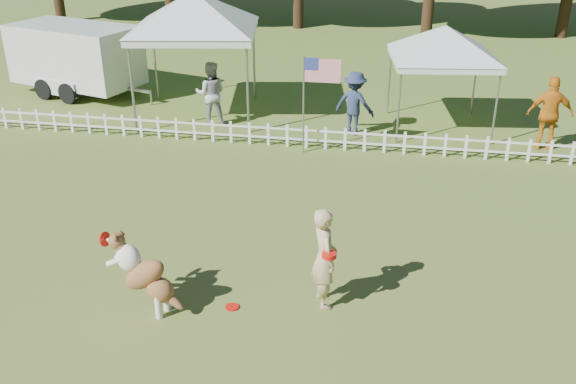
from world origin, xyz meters
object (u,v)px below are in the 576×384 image
Objects in this scene: cargo_trailer at (76,59)px; dog at (146,275)px; flag_pole at (303,106)px; handler at (324,258)px; spectator_b at (355,103)px; spectator_c at (550,114)px; canopy_tent_left at (197,56)px; spectator_a at (211,93)px; canopy_tent_right at (441,79)px; frisbee_on_turf at (232,307)px.

dog is at bearing -41.96° from cargo_trailer.
flag_pole is at bearing 92.58° from dog.
spectator_b is at bearing -21.78° from handler.
canopy_tent_left is at bearing -7.11° from spectator_c.
spectator_c is at bearing 166.38° from spectator_a.
cargo_trailer is 14.33m from spectator_c.
dog is 10.72m from canopy_tent_right.
dog is 0.37× the size of canopy_tent_left.
canopy_tent_right is 2.47m from spectator_b.
canopy_tent_right is at bearing -9.40° from canopy_tent_left.
spectator_c is (4.75, 7.76, 0.10)m from handler.
spectator_c is (4.94, -0.27, 0.09)m from spectator_b.
frisbee_on_turf is at bearing 52.45° from spectator_c.
canopy_tent_left is 2.02× the size of spectator_b.
canopy_tent_left is (-4.82, 8.88, 0.88)m from handler.
flag_pole is 3.37m from spectator_a.
canopy_tent_right reaches higher than frisbee_on_turf.
handler is 1.70m from frisbee_on_turf.
dog is at bearing -123.94° from canopy_tent_right.
canopy_tent_right is 0.55× the size of cargo_trailer.
spectator_a is 1.04× the size of spectator_b.
spectator_b is (9.15, -2.31, -0.26)m from cargo_trailer.
canopy_tent_left is at bearing 145.39° from flag_pole.
cargo_trailer is (-4.52, 1.45, -0.62)m from canopy_tent_left.
handler is 0.61× the size of canopy_tent_right.
flag_pole is at bearing -11.38° from handler.
handler is at bearing -30.92° from cargo_trailer.
spectator_b is at bearing -165.97° from canopy_tent_right.
spectator_c is at bearing -163.29° from spectator_b.
cargo_trailer is at bearing 152.57° from canopy_tent_left.
flag_pole reaches higher than spectator_b.
frisbee_on_turf is (-1.42, -0.39, -0.84)m from handler.
spectator_c is (9.57, -1.12, -0.79)m from canopy_tent_left.
dog is at bearing 88.40° from spectator_a.
canopy_tent_right reaches higher than spectator_c.
dog is 0.75× the size of spectator_b.
canopy_tent_left reaches higher than spectator_a.
frisbee_on_turf is 0.13× the size of spectator_b.
canopy_tent_left is 4.30m from flag_pole.
canopy_tent_left reaches higher than spectator_c.
flag_pole is (1.38, 7.08, 0.60)m from dog.
handler is 0.34× the size of cargo_trailer.
cargo_trailer is 5.59m from spectator_a.
spectator_a is 8.98m from spectator_c.
canopy_tent_left reaches higher than dog.
canopy_tent_left is at bearing 5.34° from handler.
spectator_a is (-6.27, -0.79, -0.49)m from canopy_tent_right.
frisbee_on_turf is 6.92m from flag_pole.
spectator_a is (5.13, -2.21, -0.22)m from cargo_trailer.
frisbee_on_turf is 0.06× the size of canopy_tent_left.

